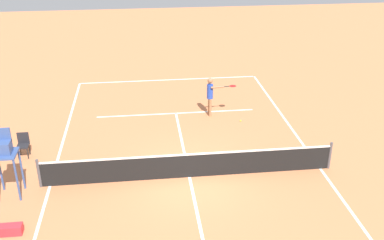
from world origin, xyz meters
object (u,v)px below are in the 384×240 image
object	(u,v)px
player_serving	(211,93)
tennis_ball	(241,121)
umpire_chair	(4,153)
courtside_chair_mid	(23,144)
equipment_bag	(9,230)

from	to	relation	value
player_serving	tennis_ball	world-z (taller)	player_serving
player_serving	umpire_chair	size ratio (longest dim) A/B	0.76
tennis_ball	umpire_chair	size ratio (longest dim) A/B	0.03
umpire_chair	courtside_chair_mid	bearing A→B (deg)	-87.33
player_serving	courtside_chair_mid	distance (m)	8.33
tennis_ball	equipment_bag	distance (m)	10.91
tennis_ball	equipment_bag	xyz separation A→B (m)	(8.49, 6.85, 0.12)
umpire_chair	player_serving	bearing A→B (deg)	-143.90
umpire_chair	equipment_bag	xyz separation A→B (m)	(-0.41, 2.10, -1.46)
tennis_ball	umpire_chair	distance (m)	10.20
tennis_ball	courtside_chair_mid	bearing A→B (deg)	13.04
tennis_ball	courtside_chair_mid	distance (m)	9.27
tennis_ball	courtside_chair_mid	world-z (taller)	courtside_chair_mid
umpire_chair	equipment_bag	bearing A→B (deg)	100.94
player_serving	umpire_chair	world-z (taller)	umpire_chair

